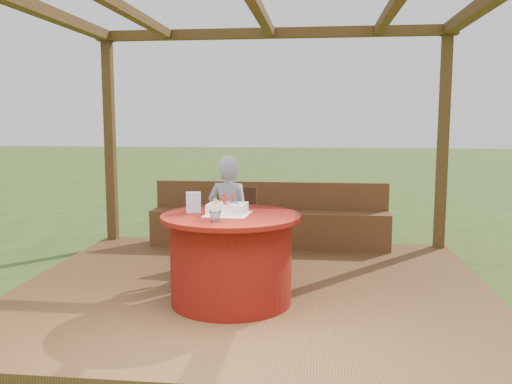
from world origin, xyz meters
The scene contains 10 objects.
ground centered at (0.00, 0.00, 0.00)m, with size 60.00×60.00×0.00m, color #35531B.
deck centered at (0.00, 0.00, 0.06)m, with size 4.50×4.00×0.12m, color brown.
pergola centered at (0.00, 0.00, 2.41)m, with size 4.50×4.00×2.72m.
bench centered at (0.00, 1.72, 0.38)m, with size 3.00×0.42×0.80m.
table centered at (-0.13, -0.49, 0.51)m, with size 1.20×1.20×0.78m.
chair centered at (-0.28, 0.83, 0.58)m, with size 0.44×0.44×0.85m.
elderly_woman centered at (-0.30, 0.41, 0.75)m, with size 0.45×0.32×1.23m.
birthday_cake centered at (-0.16, -0.49, 0.95)m, with size 0.39×0.39×0.17m.
gift_bag centered at (-0.48, -0.42, 0.99)m, with size 0.13×0.08×0.18m, color #C781B2.
drinking_glass centered at (-0.20, -0.85, 0.94)m, with size 0.10×0.10×0.09m, color white.
Camera 1 is at (0.61, -5.02, 1.70)m, focal length 38.00 mm.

